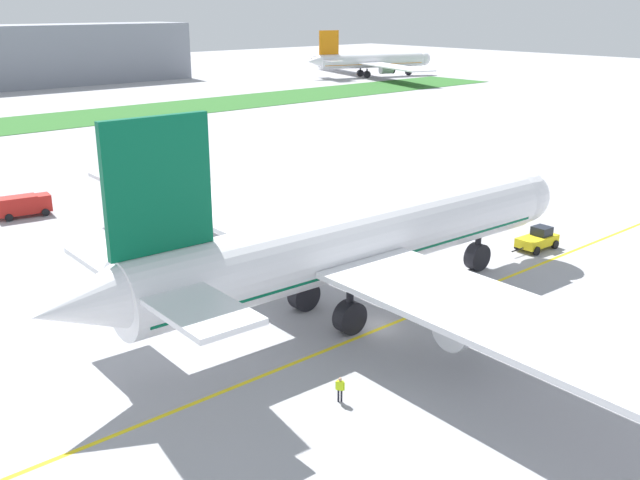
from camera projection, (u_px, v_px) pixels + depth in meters
ground_plane at (373, 326)px, 56.53m from camera, size 600.00×600.00×0.00m
apron_taxi_line at (379, 329)px, 56.06m from camera, size 280.00×0.36×0.01m
airliner_foreground at (351, 243)px, 57.22m from camera, size 49.71×78.00×17.48m
pushback_tug at (538, 239)px, 74.05m from camera, size 6.44×2.72×2.27m
ground_crew_wingwalker_port at (340, 387)px, 45.48m from camera, size 0.45×0.53×1.72m
service_truck_baggage_loader at (23, 205)px, 85.18m from camera, size 6.39×3.22×2.52m
parked_airliner_far_centre at (370, 61)px, 247.35m from camera, size 45.58×73.36×15.63m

